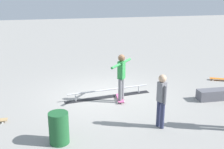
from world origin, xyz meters
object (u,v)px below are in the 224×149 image
(grind_rail, at_px, (109,94))
(bystander_grey_shirt, at_px, (161,98))
(loose_skateboard_orange, at_px, (220,79))
(skateboard_main, at_px, (120,98))
(skater_main, at_px, (121,75))
(trash_bin, at_px, (59,128))

(grind_rail, bearing_deg, bystander_grey_shirt, 102.41)
(grind_rail, relative_size, loose_skateboard_orange, 4.01)
(bystander_grey_shirt, bearing_deg, skateboard_main, -5.89)
(skater_main, xyz_separation_m, skateboard_main, (-0.01, -0.17, -0.90))
(grind_rail, relative_size, bystander_grey_shirt, 2.06)
(skater_main, bearing_deg, grind_rail, 71.51)
(skater_main, distance_m, skateboard_main, 0.92)
(loose_skateboard_orange, bearing_deg, bystander_grey_shirt, 66.67)
(skateboard_main, bearing_deg, bystander_grey_shirt, 22.50)
(bystander_grey_shirt, height_order, trash_bin, bystander_grey_shirt)
(skater_main, relative_size, skateboard_main, 2.05)
(grind_rail, bearing_deg, loose_skateboard_orange, -178.41)
(skater_main, height_order, skateboard_main, skater_main)
(grind_rail, distance_m, skateboard_main, 0.51)
(grind_rail, bearing_deg, skateboard_main, 123.94)
(loose_skateboard_orange, bearing_deg, trash_bin, 54.80)
(bystander_grey_shirt, relative_size, loose_skateboard_orange, 1.94)
(grind_rail, height_order, skateboard_main, grind_rail)
(skater_main, xyz_separation_m, trash_bin, (2.25, 2.15, -0.57))
(loose_skateboard_orange, bearing_deg, skateboard_main, 41.53)
(skateboard_main, height_order, trash_bin, trash_bin)
(skater_main, bearing_deg, trash_bin, 176.44)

